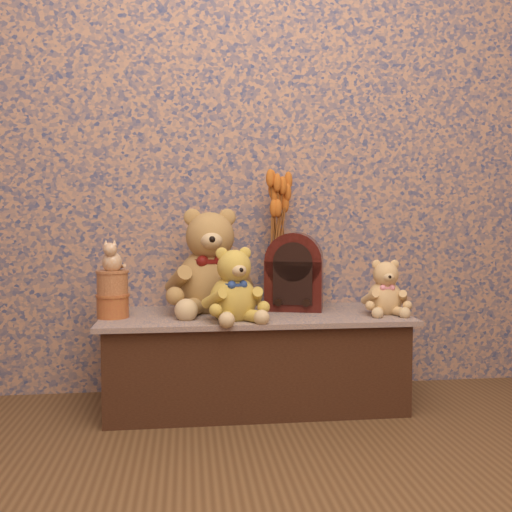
{
  "coord_description": "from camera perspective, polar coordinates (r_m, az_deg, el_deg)",
  "views": [
    {
      "loc": [
        -0.27,
        -1.05,
        0.76
      ],
      "look_at": [
        0.0,
        1.2,
        0.62
      ],
      "focal_mm": 39.81,
      "sensor_mm": 36.0,
      "label": 1
    }
  ],
  "objects": [
    {
      "name": "cathedral_radio",
      "position": [
        2.44,
        3.89,
        -1.52
      ],
      "size": [
        0.28,
        0.23,
        0.33
      ],
      "primitive_type": null,
      "rotation": [
        0.0,
        0.0,
        -0.28
      ],
      "color": "#330E09",
      "rests_on": "display_shelf"
    },
    {
      "name": "cat_figurine",
      "position": [
        2.29,
        -14.26,
        0.08
      ],
      "size": [
        0.1,
        0.11,
        0.13
      ],
      "primitive_type": null,
      "rotation": [
        0.0,
        0.0,
        -0.09
      ],
      "color": "silver",
      "rests_on": "biscuit_tin_upper"
    },
    {
      "name": "teddy_small",
      "position": [
        2.38,
        12.83,
        -2.84
      ],
      "size": [
        0.21,
        0.24,
        0.24
      ],
      "primitive_type": null,
      "rotation": [
        0.0,
        0.0,
        -0.09
      ],
      "color": "tan",
      "rests_on": "display_shelf"
    },
    {
      "name": "ceramic_vase",
      "position": [
        2.48,
        2.2,
        -3.19
      ],
      "size": [
        0.13,
        0.13,
        0.18
      ],
      "primitive_type": "cylinder",
      "rotation": [
        0.0,
        0.0,
        0.3
      ],
      "color": "tan",
      "rests_on": "display_shelf"
    },
    {
      "name": "teddy_medium",
      "position": [
        2.18,
        -2.33,
        -2.52
      ],
      "size": [
        0.3,
        0.34,
        0.3
      ],
      "primitive_type": null,
      "rotation": [
        0.0,
        0.0,
        0.26
      ],
      "color": "gold",
      "rests_on": "display_shelf"
    },
    {
      "name": "dried_stalks",
      "position": [
        2.47,
        2.21,
        4.23
      ],
      "size": [
        0.31,
        0.31,
        0.46
      ],
      "primitive_type": null,
      "rotation": [
        0.0,
        0.0,
        -0.33
      ],
      "color": "#CB6420",
      "rests_on": "ceramic_vase"
    },
    {
      "name": "display_shelf",
      "position": [
        2.38,
        -0.15,
        -10.32
      ],
      "size": [
        1.23,
        0.53,
        0.38
      ],
      "primitive_type": "cube",
      "color": "navy",
      "rests_on": "ground"
    },
    {
      "name": "teddy_large",
      "position": [
        2.38,
        -4.65,
        -0.06
      ],
      "size": [
        0.38,
        0.45,
        0.46
      ],
      "primitive_type": null,
      "rotation": [
        0.0,
        0.0,
        0.03
      ],
      "color": "#AA7742",
      "rests_on": "display_shelf"
    },
    {
      "name": "biscuit_tin_lower",
      "position": [
        2.31,
        -14.19,
        -4.92
      ],
      "size": [
        0.15,
        0.15,
        0.09
      ],
      "primitive_type": "cylinder",
      "rotation": [
        0.0,
        0.0,
        -0.2
      ],
      "color": "gold",
      "rests_on": "display_shelf"
    },
    {
      "name": "biscuit_tin_upper",
      "position": [
        2.29,
        -14.22,
        -2.66
      ],
      "size": [
        0.16,
        0.16,
        0.09
      ],
      "primitive_type": "cylinder",
      "rotation": [
        0.0,
        0.0,
        0.42
      ],
      "color": "tan",
      "rests_on": "biscuit_tin_lower"
    }
  ]
}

